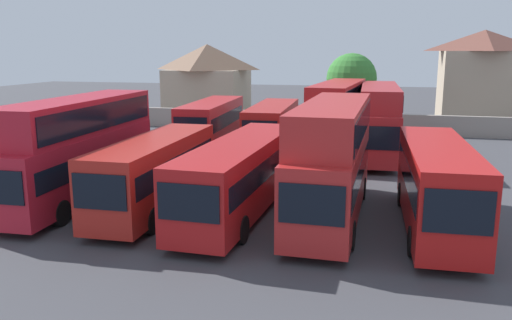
% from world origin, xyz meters
% --- Properties ---
extents(ground, '(140.00, 140.00, 0.00)m').
position_xyz_m(ground, '(0.00, 18.00, 0.00)').
color(ground, '#424247').
extents(depot_boundary_wall, '(56.00, 0.50, 1.80)m').
position_xyz_m(depot_boundary_wall, '(0.00, 24.96, 0.90)').
color(depot_boundary_wall, gray).
rests_on(depot_boundary_wall, ground).
extents(bus_1, '(2.96, 11.72, 5.00)m').
position_xyz_m(bus_1, '(-8.21, 0.35, 2.82)').
color(bus_1, '#B41928').
rests_on(bus_1, ground).
extents(bus_2, '(2.65, 10.12, 3.33)m').
position_xyz_m(bus_2, '(-3.94, -0.30, 1.90)').
color(bus_2, '#B2221B').
rests_on(bus_2, ground).
extents(bus_3, '(3.01, 12.13, 3.29)m').
position_xyz_m(bus_3, '(-0.02, 0.21, 1.89)').
color(bus_3, '#B31718').
rests_on(bus_3, ground).
extents(bus_4, '(2.79, 11.24, 5.08)m').
position_xyz_m(bus_4, '(4.02, 0.40, 2.86)').
color(bus_4, red).
rests_on(bus_4, ground).
extents(bus_5, '(2.77, 10.37, 3.54)m').
position_xyz_m(bus_5, '(8.32, -0.12, 2.02)').
color(bus_5, red).
rests_on(bus_5, ground).
extents(bus_6, '(3.13, 10.66, 3.53)m').
position_xyz_m(bus_6, '(-6.27, 14.90, 2.01)').
color(bus_6, red).
rests_on(bus_6, ground).
extents(bus_7, '(3.06, 10.36, 3.40)m').
position_xyz_m(bus_7, '(-1.68, 14.99, 1.94)').
color(bus_7, '#B31E1B').
rests_on(bus_7, ground).
extents(bus_8, '(3.33, 12.05, 5.04)m').
position_xyz_m(bus_8, '(2.97, 15.01, 2.84)').
color(bus_8, red).
rests_on(bus_8, ground).
extents(bus_9, '(2.82, 11.85, 4.89)m').
position_xyz_m(bus_9, '(5.80, 14.79, 2.76)').
color(bus_9, '#B02325').
rests_on(bus_9, ground).
extents(house_terrace_left, '(8.51, 7.90, 7.89)m').
position_xyz_m(house_terrace_left, '(-13.04, 33.91, 4.03)').
color(house_terrace_left, tan).
rests_on(house_terrace_left, ground).
extents(house_terrace_centre, '(8.11, 7.11, 9.19)m').
position_xyz_m(house_terrace_centre, '(15.40, 34.15, 4.67)').
color(house_terrace_centre, tan).
rests_on(house_terrace_centre, ground).
extents(tree_left_of_lot, '(4.59, 4.59, 7.00)m').
position_xyz_m(tree_left_of_lot, '(3.11, 27.46, 4.67)').
color(tree_left_of_lot, brown).
rests_on(tree_left_of_lot, ground).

